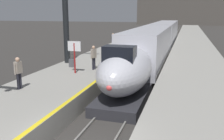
# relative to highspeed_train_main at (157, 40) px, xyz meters

# --- Properties ---
(platform_left) EXTENTS (4.80, 110.00, 1.05)m
(platform_left) POSITION_rel_highspeed_train_main_xyz_m (-4.05, 2.81, -1.40)
(platform_left) COLOR gray
(platform_left) RESTS_ON ground
(platform_right) EXTENTS (4.80, 110.00, 1.05)m
(platform_right) POSITION_rel_highspeed_train_main_xyz_m (4.05, 2.81, -1.40)
(platform_right) COLOR gray
(platform_right) RESTS_ON ground
(platform_left_safety_stripe) EXTENTS (0.20, 107.80, 0.01)m
(platform_left_safety_stripe) POSITION_rel_highspeed_train_main_xyz_m (-1.77, 2.81, -0.87)
(platform_left_safety_stripe) COLOR yellow
(platform_left_safety_stripe) RESTS_ON platform_left
(rail_main_left) EXTENTS (0.08, 110.00, 0.12)m
(rail_main_left) POSITION_rel_highspeed_train_main_xyz_m (-0.75, 5.56, -1.87)
(rail_main_left) COLOR slate
(rail_main_left) RESTS_ON ground
(rail_main_right) EXTENTS (0.08, 110.00, 0.12)m
(rail_main_right) POSITION_rel_highspeed_train_main_xyz_m (0.75, 5.56, -1.87)
(rail_main_right) COLOR slate
(rail_main_right) RESTS_ON ground
(highspeed_train_main) EXTENTS (2.92, 37.92, 3.60)m
(highspeed_train_main) POSITION_rel_highspeed_train_main_xyz_m (0.00, 0.00, 0.00)
(highspeed_train_main) COLOR silver
(highspeed_train_main) RESTS_ON ground
(passenger_near_edge) EXTENTS (0.33, 0.54, 1.69)m
(passenger_near_edge) POSITION_rel_highspeed_train_main_xyz_m (-2.97, -12.57, 0.11)
(passenger_near_edge) COLOR #23232D
(passenger_near_edge) RESTS_ON platform_left
(passenger_mid_platform) EXTENTS (0.51, 0.38, 1.69)m
(passenger_mid_platform) POSITION_rel_highspeed_train_main_xyz_m (-4.70, -1.92, 0.11)
(passenger_mid_platform) COLOR #23232D
(passenger_mid_platform) RESTS_ON platform_left
(passenger_far_waiting) EXTENTS (0.26, 0.57, 1.69)m
(passenger_far_waiting) POSITION_rel_highspeed_train_main_xyz_m (-5.06, -17.99, 0.11)
(passenger_far_waiting) COLOR #23232D
(passenger_far_waiting) RESTS_ON platform_left
(rolling_suitcase) EXTENTS (0.40, 0.22, 0.98)m
(rolling_suitcase) POSITION_rel_highspeed_train_main_xyz_m (-4.79, -12.30, -0.57)
(rolling_suitcase) COLOR #4C4C51
(rolling_suitcase) RESTS_ON platform_left
(departure_info_board) EXTENTS (0.90, 0.10, 2.12)m
(departure_info_board) POSITION_rel_highspeed_train_main_xyz_m (-3.77, -13.94, 0.63)
(departure_info_board) COLOR maroon
(departure_info_board) RESTS_ON platform_left
(terminus_back_wall) EXTENTS (36.00, 2.00, 14.00)m
(terminus_back_wall) POSITION_rel_highspeed_train_main_xyz_m (0.00, 80.06, 5.07)
(terminus_back_wall) COLOR #4C4742
(terminus_back_wall) RESTS_ON ground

